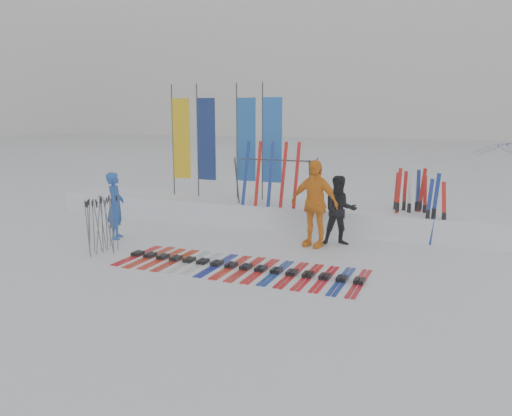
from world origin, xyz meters
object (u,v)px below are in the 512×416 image
at_px(person_blue, 116,206).
at_px(person_black, 340,211).
at_px(ski_row, 239,267).
at_px(ski_rack, 276,175).
at_px(person_yellow, 314,204).

relative_size(person_blue, person_black, 1.01).
relative_size(ski_row, ski_rack, 2.37).
height_order(person_blue, person_yellow, person_yellow).
bearing_deg(person_black, ski_rack, 126.64).
relative_size(person_black, ski_row, 0.33).
bearing_deg(person_yellow, ski_row, -99.66).
bearing_deg(ski_rack, person_blue, -140.40).
distance_m(person_blue, ski_rack, 4.09).
bearing_deg(person_blue, person_yellow, -102.74).
bearing_deg(ski_rack, ski_row, -80.86).
distance_m(person_black, ski_rack, 2.35).
bearing_deg(person_yellow, ski_rack, 146.49).
bearing_deg(ski_row, person_blue, 163.63).
xyz_separation_m(person_yellow, ski_rack, (-1.46, 1.48, 0.41)).
distance_m(person_black, person_yellow, 0.64).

